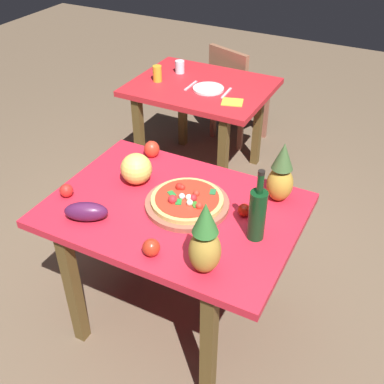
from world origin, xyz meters
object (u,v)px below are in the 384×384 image
object	(u,v)px
pizza_board	(187,204)
eggplant	(86,212)
melon	(136,169)
tomato_near_board	(66,191)
bell_pepper	(152,149)
dining_chair	(235,89)
knife_utensil	(226,93)
tomato_by_bottle	(151,248)
drinking_glass_water	(180,67)
pineapple_right	(205,241)
drinking_glass_juice	(157,74)
background_table	(201,99)
display_table	(174,223)
dinner_plate	(208,89)
pizza	(187,199)
fork_utensil	(191,86)
pineapple_left	(281,175)
napkin_folded	(232,102)
wine_bottle	(257,213)
tomato_at_corner	(244,210)

from	to	relation	value
pizza_board	eggplant	bearing A→B (deg)	-140.45
melon	tomato_near_board	bearing A→B (deg)	-132.59
tomato_near_board	bell_pepper	bearing A→B (deg)	71.25
dining_chair	knife_utensil	bearing A→B (deg)	126.20
dining_chair	eggplant	distance (m)	2.27
tomato_by_bottle	knife_utensil	distance (m)	1.66
eggplant	drinking_glass_water	distance (m)	1.81
dining_chair	pineapple_right	distance (m)	2.46
tomato_near_board	drinking_glass_water	size ratio (longest dim) A/B	0.72
dining_chair	drinking_glass_juice	bearing A→B (deg)	84.32
background_table	drinking_glass_water	distance (m)	0.32
display_table	drinking_glass_water	distance (m)	1.68
dinner_plate	dining_chair	bearing A→B (deg)	95.51
pizza	dinner_plate	bearing A→B (deg)	111.38
fork_utensil	pizza_board	bearing A→B (deg)	-63.55
pineapple_left	tomato_near_board	bearing A→B (deg)	-153.99
pineapple_right	knife_utensil	size ratio (longest dim) A/B	1.86
napkin_folded	fork_utensil	bearing A→B (deg)	163.10
melon	eggplant	world-z (taller)	melon
background_table	bell_pepper	size ratio (longest dim) A/B	10.52
tomato_by_bottle	knife_utensil	size ratio (longest dim) A/B	0.42
drinking_glass_water	dinner_plate	world-z (taller)	drinking_glass_water
display_table	pizza	bearing A→B (deg)	32.93
pineapple_right	melon	bearing A→B (deg)	145.28
pizza	tomato_by_bottle	bearing A→B (deg)	-86.42
pineapple_left	knife_utensil	xyz separation A→B (m)	(-0.72, 1.01, -0.13)
wine_bottle	background_table	bearing A→B (deg)	124.47
pizza_board	melon	world-z (taller)	melon
tomato_near_board	knife_utensil	distance (m)	1.47
background_table	pineapple_left	bearing A→B (deg)	-48.50
melon	tomato_at_corner	distance (m)	0.59
wine_bottle	drinking_glass_water	distance (m)	1.92
display_table	pineapple_right	size ratio (longest dim) A/B	3.52
pizza	dinner_plate	world-z (taller)	pizza
tomato_at_corner	tomato_near_board	size ratio (longest dim) A/B	0.91
display_table	eggplant	distance (m)	0.43
melon	tomato_by_bottle	world-z (taller)	melon
display_table	pizza	size ratio (longest dim) A/B	3.42
pineapple_left	drinking_glass_juice	distance (m)	1.59
dining_chair	pizza_board	bearing A→B (deg)	125.47
tomato_near_board	drinking_glass_water	world-z (taller)	drinking_glass_water
melon	fork_utensil	xyz separation A→B (m)	(-0.31, 1.20, -0.08)
wine_bottle	melon	world-z (taller)	wine_bottle
tomato_by_bottle	drinking_glass_water	xyz separation A→B (m)	(-0.85, 1.81, 0.01)
pizza	melon	distance (m)	0.33
dining_chair	display_table	bearing A→B (deg)	123.73
display_table	drinking_glass_juice	world-z (taller)	drinking_glass_juice
drinking_glass_juice	knife_utensil	world-z (taller)	drinking_glass_juice
drinking_glass_juice	drinking_glass_water	distance (m)	0.23
pizza_board	drinking_glass_juice	bearing A→B (deg)	125.98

